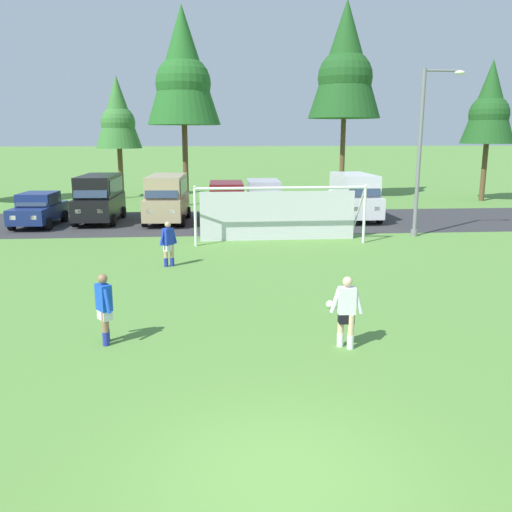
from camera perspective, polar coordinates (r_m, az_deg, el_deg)
ground_plane at (r=22.13m, az=-2.30°, el=0.50°), size 400.00×400.00×0.00m
parking_lot_strip at (r=29.68m, az=-2.94°, el=3.63°), size 52.00×8.40×0.01m
soccer_ball at (r=15.07m, az=7.78°, el=-5.04°), size 0.22×0.22×0.22m
soccer_goal at (r=24.09m, az=2.39°, el=4.62°), size 7.44×2.04×2.57m
player_striker_near at (r=12.20m, az=9.47°, el=-5.87°), size 0.73×0.31×1.64m
player_midfield_center at (r=12.72m, az=-15.64°, el=-5.40°), size 0.44×0.69×1.64m
player_defender_far at (r=19.68m, az=-9.19°, el=1.25°), size 0.62×0.54×1.64m
parked_car_slot_far_left at (r=30.33m, az=-21.88°, el=4.59°), size 2.20×4.28×1.72m
parked_car_slot_left at (r=30.61m, az=-16.14°, el=5.95°), size 2.27×4.83×2.52m
parked_car_slot_center_left at (r=29.74m, az=-9.34°, el=6.10°), size 2.39×4.90×2.52m
parked_car_slot_center at (r=29.26m, az=-3.11°, el=5.69°), size 2.20×4.63×2.16m
parked_car_slot_center_right at (r=30.54m, az=0.81°, el=6.00°), size 2.19×4.63×2.16m
parked_car_slot_right at (r=30.79m, az=10.29°, el=6.28°), size 2.26×4.83×2.52m
tree_mid_left at (r=41.69m, az=-14.33°, el=14.19°), size 3.30×3.30×8.79m
tree_center_back at (r=36.86m, az=-7.70°, el=18.84°), size 4.74×4.74×12.63m
tree_mid_right at (r=41.48m, az=9.39°, el=19.32°), size 5.22×5.22×13.91m
tree_right_edge at (r=42.11m, az=23.37°, el=14.36°), size 3.62×3.62×9.66m
street_lamp at (r=26.18m, az=17.16°, el=10.43°), size 2.00×0.32×7.50m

